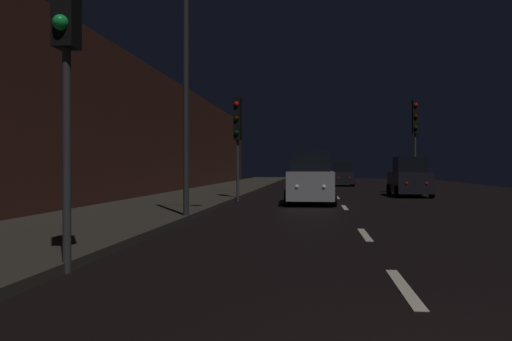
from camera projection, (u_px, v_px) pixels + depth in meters
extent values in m
cube|color=black|center=(336.00, 196.00, 27.92)|extent=(26.02, 84.00, 0.02)
cube|color=#38332B|center=(210.00, 193.00, 28.68)|extent=(4.40, 84.00, 0.15)
cube|color=#472319|center=(142.00, 132.00, 25.47)|extent=(0.80, 63.00, 6.41)
cube|color=beige|center=(404.00, 287.00, 6.56)|extent=(0.16, 2.20, 0.01)
cube|color=beige|center=(365.00, 235.00, 11.68)|extent=(0.16, 2.20, 0.01)
cube|color=beige|center=(345.00, 208.00, 19.48)|extent=(0.16, 2.20, 0.01)
cube|color=beige|center=(337.00, 198.00, 25.85)|extent=(0.16, 2.20, 0.01)
cylinder|color=#38383A|center=(238.00, 171.00, 23.33)|extent=(0.12, 0.12, 2.71)
cube|color=black|center=(238.00, 119.00, 23.32)|extent=(0.34, 0.37, 1.90)
sphere|color=red|center=(237.00, 104.00, 23.14)|extent=(0.22, 0.22, 0.22)
sphere|color=black|center=(237.00, 118.00, 23.14)|extent=(0.22, 0.22, 0.22)
sphere|color=black|center=(237.00, 133.00, 23.15)|extent=(0.22, 0.22, 0.22)
cylinder|color=#38383A|center=(415.00, 164.00, 29.60)|extent=(0.12, 0.12, 3.40)
cube|color=black|center=(415.00, 117.00, 29.58)|extent=(0.32, 0.35, 1.90)
sphere|color=red|center=(416.00, 105.00, 29.40)|extent=(0.22, 0.22, 0.22)
sphere|color=black|center=(416.00, 116.00, 29.40)|extent=(0.22, 0.22, 0.22)
sphere|color=black|center=(416.00, 128.00, 29.40)|extent=(0.22, 0.22, 0.22)
cylinder|color=#38383A|center=(67.00, 161.00, 7.47)|extent=(0.12, 0.12, 3.20)
sphere|color=#19D84C|center=(60.00, 22.00, 7.28)|extent=(0.22, 0.22, 0.22)
cylinder|color=#2D2D30|center=(186.00, 92.00, 14.78)|extent=(0.16, 0.16, 7.26)
cube|color=#A5A8AD|center=(311.00, 185.00, 21.50)|extent=(1.81, 4.22, 1.10)
cube|color=black|center=(311.00, 161.00, 21.64)|extent=(1.54, 2.11, 0.84)
cylinder|color=black|center=(334.00, 198.00, 19.94)|extent=(0.22, 0.64, 0.64)
cylinder|color=black|center=(287.00, 198.00, 20.14)|extent=(0.22, 0.64, 0.64)
cylinder|color=black|center=(331.00, 194.00, 22.87)|extent=(0.22, 0.64, 0.64)
cylinder|color=black|center=(291.00, 194.00, 23.07)|extent=(0.22, 0.64, 0.64)
sphere|color=white|center=(324.00, 187.00, 19.39)|extent=(0.18, 0.18, 0.18)
sphere|color=white|center=(297.00, 187.00, 19.50)|extent=(0.18, 0.18, 0.18)
sphere|color=red|center=(322.00, 183.00, 23.50)|extent=(0.18, 0.18, 0.18)
sphere|color=red|center=(300.00, 183.00, 23.61)|extent=(0.18, 0.18, 0.18)
cube|color=black|center=(409.00, 182.00, 26.95)|extent=(1.68, 3.92, 1.03)
cube|color=black|center=(410.00, 165.00, 26.80)|extent=(1.43, 1.96, 0.78)
cylinder|color=black|center=(389.00, 189.00, 28.41)|extent=(0.21, 0.60, 0.60)
cylinder|color=black|center=(420.00, 190.00, 28.23)|extent=(0.21, 0.60, 0.60)
cylinder|color=black|center=(397.00, 192.00, 25.68)|extent=(0.21, 0.60, 0.60)
cylinder|color=black|center=(432.00, 192.00, 25.50)|extent=(0.21, 0.60, 0.60)
sphere|color=slate|center=(394.00, 181.00, 28.91)|extent=(0.17, 0.17, 0.17)
sphere|color=slate|center=(412.00, 181.00, 28.81)|extent=(0.17, 0.17, 0.17)
sphere|color=red|center=(406.00, 183.00, 25.09)|extent=(0.17, 0.17, 0.17)
sphere|color=red|center=(426.00, 184.00, 24.99)|extent=(0.17, 0.17, 0.17)
cube|color=black|center=(343.00, 178.00, 41.89)|extent=(1.55, 3.61, 0.95)
cube|color=black|center=(343.00, 167.00, 41.76)|extent=(1.32, 1.81, 0.72)
cylinder|color=black|center=(333.00, 182.00, 43.23)|extent=(0.19, 0.55, 0.55)
cylinder|color=black|center=(351.00, 182.00, 43.06)|extent=(0.19, 0.55, 0.55)
cylinder|color=black|center=(334.00, 183.00, 40.72)|extent=(0.19, 0.55, 0.55)
cylinder|color=black|center=(353.00, 183.00, 40.55)|extent=(0.19, 0.55, 0.55)
sphere|color=slate|center=(336.00, 177.00, 43.70)|extent=(0.15, 0.15, 0.15)
sphere|color=slate|center=(347.00, 177.00, 43.60)|extent=(0.15, 0.15, 0.15)
sphere|color=red|center=(338.00, 178.00, 40.18)|extent=(0.15, 0.15, 0.15)
sphere|color=red|center=(350.00, 178.00, 40.08)|extent=(0.15, 0.15, 0.15)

